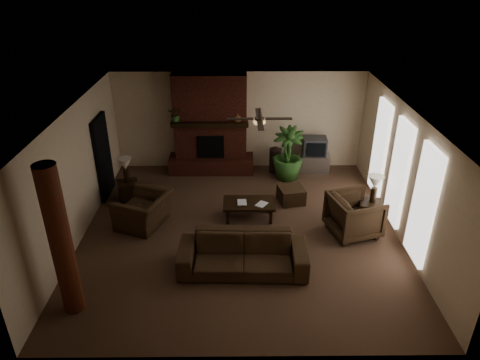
{
  "coord_description": "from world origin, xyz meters",
  "views": [
    {
      "loc": [
        -0.08,
        -8.33,
        5.55
      ],
      "look_at": [
        0.0,
        0.4,
        1.1
      ],
      "focal_mm": 32.85,
      "sensor_mm": 36.0,
      "label": 1
    }
  ],
  "objects_px": {
    "tv_stand": "(314,163)",
    "side_table_right": "(369,212)",
    "armchair_right": "(355,213)",
    "armchair_left": "(143,205)",
    "coffee_table": "(249,204)",
    "log_column": "(61,242)",
    "side_table_left": "(129,192)",
    "lamp_left": "(125,166)",
    "sofa": "(243,249)",
    "ottoman": "(291,195)",
    "lamp_right": "(375,184)",
    "floor_plant": "(287,165)",
    "floor_vase": "(275,158)"
  },
  "relations": [
    {
      "from": "armchair_left",
      "to": "armchair_right",
      "type": "height_order",
      "value": "armchair_right"
    },
    {
      "from": "armchair_right",
      "to": "lamp_left",
      "type": "bearing_deg",
      "value": 58.37
    },
    {
      "from": "armchair_left",
      "to": "floor_vase",
      "type": "bearing_deg",
      "value": 151.44
    },
    {
      "from": "sofa",
      "to": "tv_stand",
      "type": "xyz_separation_m",
      "value": [
        2.11,
        4.5,
        -0.24
      ]
    },
    {
      "from": "coffee_table",
      "to": "lamp_left",
      "type": "distance_m",
      "value": 3.18
    },
    {
      "from": "floor_vase",
      "to": "coffee_table",
      "type": "bearing_deg",
      "value": -107.93
    },
    {
      "from": "side_table_left",
      "to": "lamp_left",
      "type": "relative_size",
      "value": 0.85
    },
    {
      "from": "log_column",
      "to": "side_table_right",
      "type": "distance_m",
      "value": 6.65
    },
    {
      "from": "log_column",
      "to": "lamp_right",
      "type": "relative_size",
      "value": 4.31
    },
    {
      "from": "tv_stand",
      "to": "lamp_left",
      "type": "xyz_separation_m",
      "value": [
        -4.95,
        -1.76,
        0.75
      ]
    },
    {
      "from": "ottoman",
      "to": "lamp_left",
      "type": "height_order",
      "value": "lamp_left"
    },
    {
      "from": "sofa",
      "to": "armchair_right",
      "type": "relative_size",
      "value": 2.42
    },
    {
      "from": "ottoman",
      "to": "side_table_right",
      "type": "distance_m",
      "value": 1.97
    },
    {
      "from": "floor_vase",
      "to": "lamp_left",
      "type": "distance_m",
      "value": 4.23
    },
    {
      "from": "armchair_left",
      "to": "tv_stand",
      "type": "distance_m",
      "value": 5.21
    },
    {
      "from": "floor_plant",
      "to": "lamp_right",
      "type": "distance_m",
      "value": 2.93
    },
    {
      "from": "armchair_left",
      "to": "floor_plant",
      "type": "xyz_separation_m",
      "value": [
        3.53,
        2.36,
        -0.09
      ]
    },
    {
      "from": "log_column",
      "to": "lamp_right",
      "type": "height_order",
      "value": "log_column"
    },
    {
      "from": "coffee_table",
      "to": "side_table_left",
      "type": "relative_size",
      "value": 2.18
    },
    {
      "from": "log_column",
      "to": "tv_stand",
      "type": "distance_m",
      "value": 7.63
    },
    {
      "from": "armchair_right",
      "to": "ottoman",
      "type": "height_order",
      "value": "armchair_right"
    },
    {
      "from": "armchair_right",
      "to": "armchair_left",
      "type": "bearing_deg",
      "value": 69.01
    },
    {
      "from": "ottoman",
      "to": "side_table_left",
      "type": "height_order",
      "value": "side_table_left"
    },
    {
      "from": "log_column",
      "to": "coffee_table",
      "type": "relative_size",
      "value": 2.33
    },
    {
      "from": "log_column",
      "to": "sofa",
      "type": "height_order",
      "value": "log_column"
    },
    {
      "from": "floor_vase",
      "to": "ottoman",
      "type": "bearing_deg",
      "value": -81.34
    },
    {
      "from": "tv_stand",
      "to": "ottoman",
      "type": "bearing_deg",
      "value": -111.39
    },
    {
      "from": "log_column",
      "to": "armchair_right",
      "type": "distance_m",
      "value": 6.01
    },
    {
      "from": "tv_stand",
      "to": "lamp_left",
      "type": "distance_m",
      "value": 5.31
    },
    {
      "from": "armchair_left",
      "to": "log_column",
      "type": "bearing_deg",
      "value": 5.59
    },
    {
      "from": "coffee_table",
      "to": "side_table_right",
      "type": "relative_size",
      "value": 2.18
    },
    {
      "from": "tv_stand",
      "to": "side_table_left",
      "type": "relative_size",
      "value": 1.55
    },
    {
      "from": "log_column",
      "to": "ottoman",
      "type": "bearing_deg",
      "value": 41.34
    },
    {
      "from": "log_column",
      "to": "lamp_left",
      "type": "distance_m",
      "value": 3.82
    },
    {
      "from": "side_table_right",
      "to": "ottoman",
      "type": "bearing_deg",
      "value": 149.79
    },
    {
      "from": "armchair_right",
      "to": "floor_plant",
      "type": "bearing_deg",
      "value": 7.36
    },
    {
      "from": "armchair_left",
      "to": "lamp_left",
      "type": "xyz_separation_m",
      "value": [
        -0.59,
        1.07,
        0.49
      ]
    },
    {
      "from": "lamp_right",
      "to": "side_table_right",
      "type": "bearing_deg",
      "value": -152.0
    },
    {
      "from": "sofa",
      "to": "armchair_left",
      "type": "distance_m",
      "value": 2.8
    },
    {
      "from": "ottoman",
      "to": "tv_stand",
      "type": "bearing_deg",
      "value": 64.71
    },
    {
      "from": "armchair_right",
      "to": "floor_plant",
      "type": "xyz_separation_m",
      "value": [
        -1.2,
        2.76,
        -0.1
      ]
    },
    {
      "from": "ottoman",
      "to": "log_column",
      "type": "bearing_deg",
      "value": -138.66
    },
    {
      "from": "log_column",
      "to": "armchair_left",
      "type": "height_order",
      "value": "log_column"
    },
    {
      "from": "ottoman",
      "to": "side_table_right",
      "type": "xyz_separation_m",
      "value": [
        1.7,
        -0.99,
        0.08
      ]
    },
    {
      "from": "tv_stand",
      "to": "side_table_right",
      "type": "height_order",
      "value": "side_table_right"
    },
    {
      "from": "ottoman",
      "to": "floor_plant",
      "type": "distance_m",
      "value": 1.36
    },
    {
      "from": "armchair_left",
      "to": "side_table_left",
      "type": "relative_size",
      "value": 2.11
    },
    {
      "from": "log_column",
      "to": "sofa",
      "type": "bearing_deg",
      "value": 19.39
    },
    {
      "from": "armchair_left",
      "to": "tv_stand",
      "type": "relative_size",
      "value": 1.37
    },
    {
      "from": "coffee_table",
      "to": "lamp_left",
      "type": "relative_size",
      "value": 1.85
    }
  ]
}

